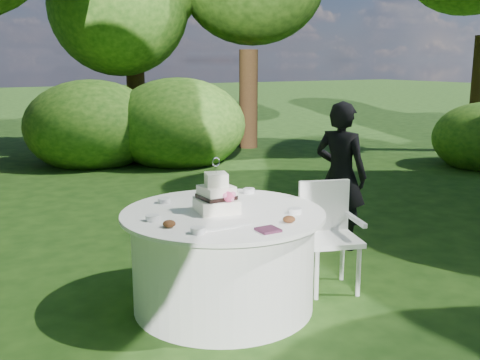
% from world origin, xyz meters
% --- Properties ---
extents(ground, '(80.00, 80.00, 0.00)m').
position_xyz_m(ground, '(0.00, 0.00, 0.00)').
color(ground, '#17340E').
rests_on(ground, ground).
extents(napkins, '(0.14, 0.14, 0.02)m').
position_xyz_m(napkins, '(0.03, -0.60, 0.78)').
color(napkins, '#481F34').
rests_on(napkins, table).
extents(feather_plume, '(0.48, 0.07, 0.01)m').
position_xyz_m(feather_plume, '(-0.21, -0.41, 0.78)').
color(feather_plume, white).
rests_on(feather_plume, table).
extents(guest, '(0.56, 0.65, 1.51)m').
position_xyz_m(guest, '(1.72, 0.69, 0.75)').
color(guest, black).
rests_on(guest, ground).
extents(table, '(1.56, 1.56, 0.77)m').
position_xyz_m(table, '(0.00, 0.00, 0.39)').
color(table, silver).
rests_on(table, ground).
extents(cake, '(0.34, 0.34, 0.42)m').
position_xyz_m(cake, '(-0.04, 0.02, 0.88)').
color(cake, white).
rests_on(cake, table).
extents(chair, '(0.56, 0.56, 0.90)m').
position_xyz_m(chair, '(0.96, -0.08, 0.52)').
color(chair, white).
rests_on(chair, ground).
extents(votives, '(1.14, 0.98, 0.04)m').
position_xyz_m(votives, '(-0.06, 0.04, 0.79)').
color(votives, silver).
rests_on(votives, table).
extents(petal_cups, '(0.94, 1.04, 0.05)m').
position_xyz_m(petal_cups, '(0.03, -0.07, 0.79)').
color(petal_cups, '#562D16').
rests_on(petal_cups, table).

